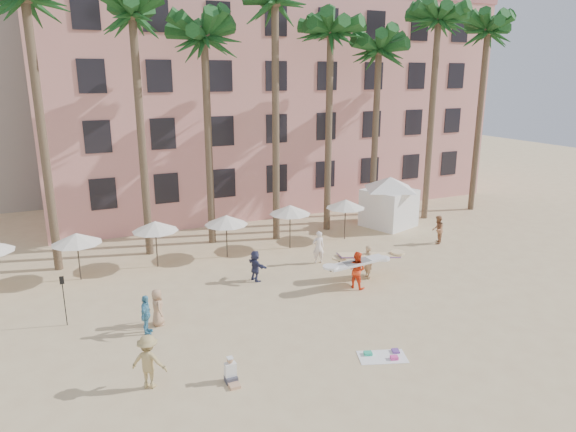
# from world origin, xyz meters

# --- Properties ---
(ground) EXTENTS (120.00, 120.00, 0.00)m
(ground) POSITION_xyz_m (0.00, 0.00, 0.00)
(ground) COLOR #D1B789
(ground) RESTS_ON ground
(pink_hotel) EXTENTS (35.00, 14.00, 16.00)m
(pink_hotel) POSITION_xyz_m (7.00, 26.00, 8.00)
(pink_hotel) COLOR #DA8F84
(pink_hotel) RESTS_ON ground
(palm_row) EXTENTS (44.40, 5.40, 16.30)m
(palm_row) POSITION_xyz_m (0.51, 15.00, 12.97)
(palm_row) COLOR brown
(palm_row) RESTS_ON ground
(umbrella_row) EXTENTS (22.50, 2.70, 2.73)m
(umbrella_row) POSITION_xyz_m (-3.00, 12.50, 2.33)
(umbrella_row) COLOR #332B23
(umbrella_row) RESTS_ON ground
(cabana) EXTENTS (5.69, 5.69, 3.50)m
(cabana) POSITION_xyz_m (11.33, 13.91, 2.07)
(cabana) COLOR white
(cabana) RESTS_ON ground
(beach_towel) EXTENTS (2.03, 1.55, 0.14)m
(beach_towel) POSITION_xyz_m (0.89, -0.50, 0.03)
(beach_towel) COLOR white
(beach_towel) RESTS_ON ground
(carrier_yellow) EXTENTS (3.35, 1.30, 1.78)m
(carrier_yellow) POSITION_xyz_m (4.70, 6.36, 1.01)
(carrier_yellow) COLOR tan
(carrier_yellow) RESTS_ON ground
(carrier_white) EXTENTS (3.00, 1.15, 1.89)m
(carrier_white) POSITION_xyz_m (3.45, 5.52, 1.00)
(carrier_white) COLOR #FF431A
(carrier_white) RESTS_ON ground
(beachgoers) EXTENTS (20.52, 9.30, 1.91)m
(beachgoers) POSITION_xyz_m (-1.27, 5.94, 0.88)
(beachgoers) COLOR #9F6642
(beachgoers) RESTS_ON ground
(paddle) EXTENTS (0.18, 0.04, 2.23)m
(paddle) POSITION_xyz_m (-9.86, 7.24, 1.41)
(paddle) COLOR black
(paddle) RESTS_ON ground
(seated_man) EXTENTS (0.41, 0.71, 0.93)m
(seated_man) POSITION_xyz_m (-4.86, 0.31, 0.32)
(seated_man) COLOR #3F3F4C
(seated_man) RESTS_ON ground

